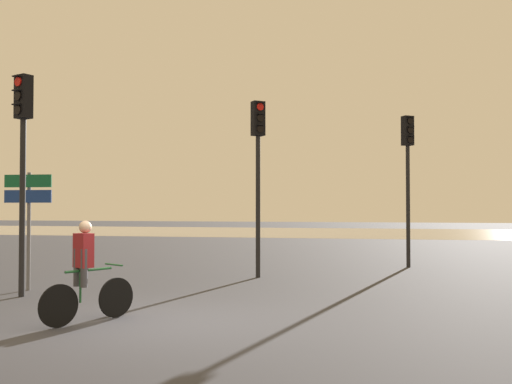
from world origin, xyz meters
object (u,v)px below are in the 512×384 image
Objects in this scene: traffic_light_near_left at (23,143)px; direction_sign_post at (28,209)px; traffic_light_far_right at (408,162)px; traffic_light_center at (258,155)px; cyclist at (85,271)px.

direction_sign_post is at bearing -44.12° from traffic_light_near_left.
traffic_light_far_right is 10.89m from direction_sign_post.
traffic_light_far_right is at bearing -177.13° from traffic_light_center.
traffic_light_near_left is at bearing 112.01° from direction_sign_post.
direction_sign_post reaches higher than cyclist.
traffic_light_near_left is 5.80m from traffic_light_center.
traffic_light_near_left is at bearing 9.54° from traffic_light_far_right.
cyclist is at bearing 38.65° from traffic_light_center.
traffic_light_center is 6.84m from cyclist.
direction_sign_post is 1.60× the size of cyclist.
traffic_light_center is (-3.99, -3.38, -0.01)m from traffic_light_far_right.
traffic_light_center is at bearing -115.31° from traffic_light_near_left.
cyclist is (-5.54, -9.61, -2.38)m from traffic_light_far_right.
traffic_light_near_left is 0.99× the size of traffic_light_center.
traffic_light_center reaches higher than traffic_light_near_left.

